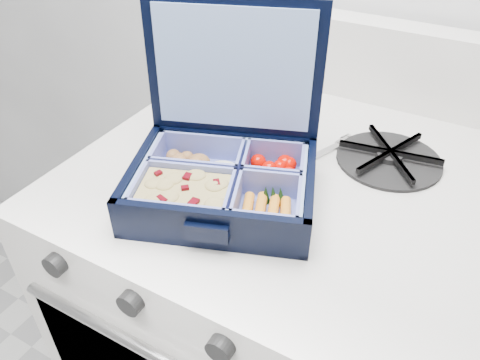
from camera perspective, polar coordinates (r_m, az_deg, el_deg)
The scene contains 5 objects.
stove at distance 1.05m, azimuth 4.49°, elevation -18.68°, with size 0.61×0.61×0.92m, color white, non-canonical shape.
bento_box at distance 0.63m, azimuth -2.14°, elevation -0.51°, with size 0.24×0.19×0.06m, color black, non-canonical shape.
burner_grate at distance 0.75m, azimuth 17.79°, elevation 2.93°, with size 0.16×0.16×0.02m, color black.
burner_grate_rear at distance 0.95m, azimuth 0.09°, elevation 12.01°, with size 0.17×0.17×0.02m, color black.
fork at distance 0.73m, azimuth 8.65°, elevation 2.66°, with size 0.02×0.16×0.01m, color #ACACAC, non-canonical shape.
Camera 1 is at (0.13, 1.12, 1.33)m, focal length 35.00 mm.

